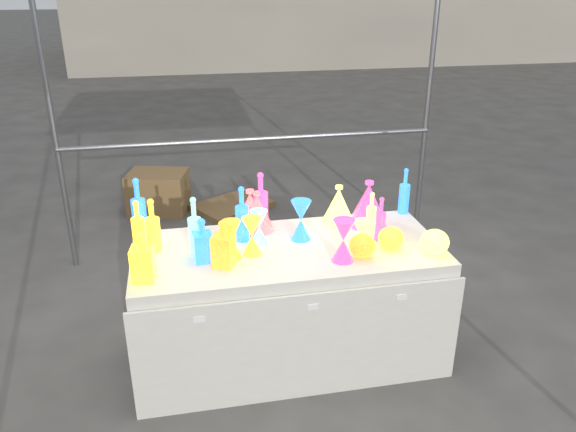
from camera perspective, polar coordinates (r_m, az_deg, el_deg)
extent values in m
plane|color=#615E5A|center=(3.69, 0.00, -13.65)|extent=(80.00, 80.00, 0.00)
cylinder|color=gray|center=(4.60, -22.81, 8.71)|extent=(0.04, 0.04, 2.40)
cylinder|color=gray|center=(4.96, 13.98, 10.80)|extent=(0.04, 0.04, 2.40)
cylinder|color=gray|center=(4.57, -3.64, 7.78)|extent=(3.00, 0.04, 0.04)
cube|color=silver|center=(3.48, 0.00, -8.72)|extent=(1.80, 0.80, 0.75)
cube|color=silver|center=(3.17, 1.51, -13.21)|extent=(1.84, 0.02, 0.68)
cube|color=white|center=(2.95, -9.03, -10.35)|extent=(0.06, 0.00, 0.03)
cube|color=white|center=(3.02, 2.55, -9.23)|extent=(0.06, 0.00, 0.03)
cube|color=white|center=(3.16, 11.49, -8.10)|extent=(0.06, 0.00, 0.03)
cube|color=olive|center=(5.80, -13.02, 2.39)|extent=(0.65, 0.54, 0.41)
cube|color=olive|center=(5.80, -5.69, 1.03)|extent=(0.89, 0.82, 0.06)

